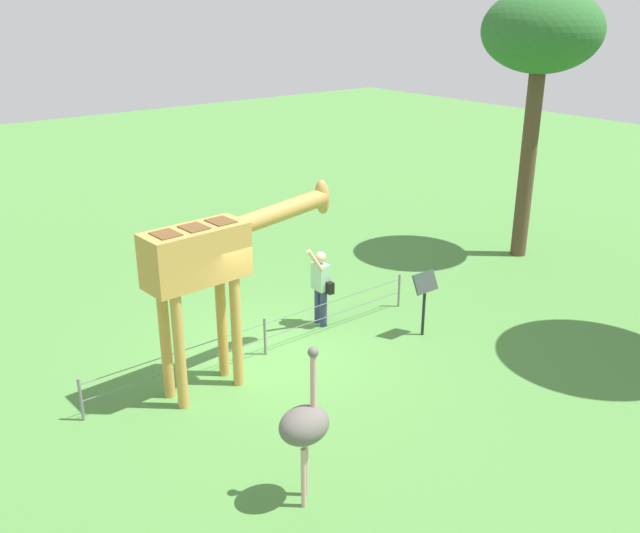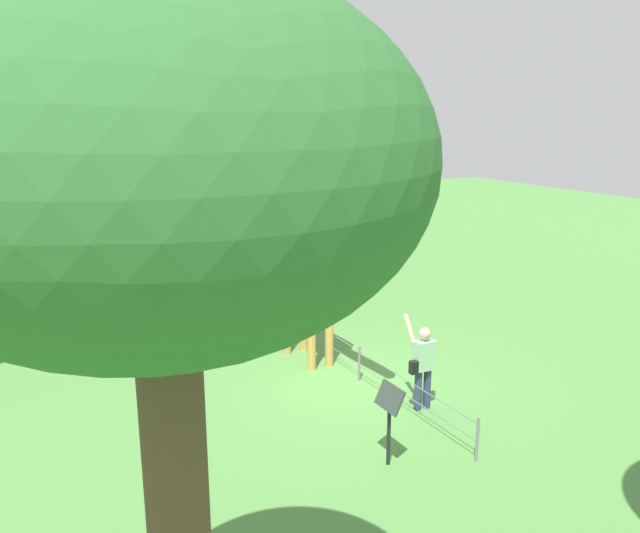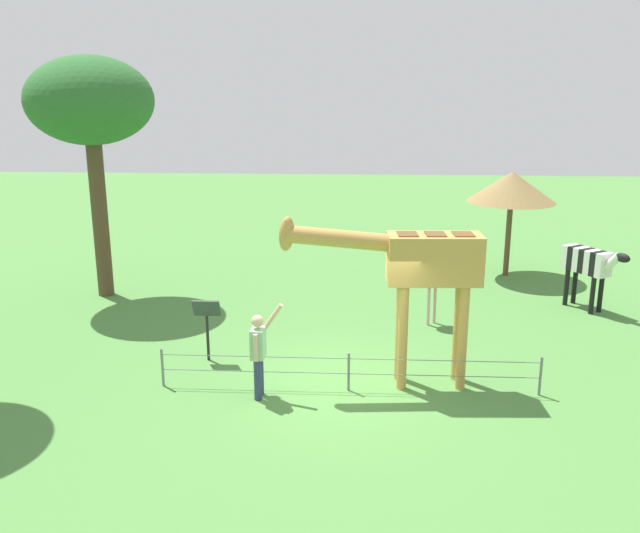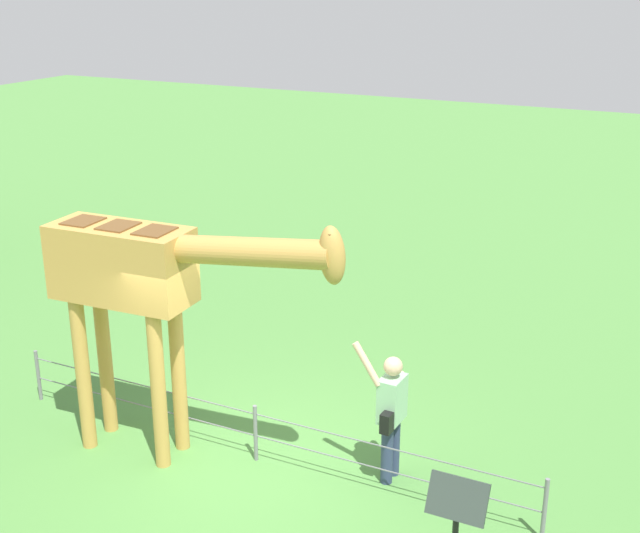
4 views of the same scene
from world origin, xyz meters
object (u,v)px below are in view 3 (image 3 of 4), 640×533
giraffe (417,268)px  info_sign (207,317)px  shade_hut_far (512,187)px  tree_east (90,104)px  zebra (588,265)px  ostrich (433,276)px  visitor (259,351)px

giraffe → info_sign: bearing=-12.1°
shade_hut_far → tree_east: size_ratio=0.49×
giraffe → zebra: bearing=-135.1°
ostrich → shade_hut_far: 5.28m
giraffe → ostrich: 3.56m
zebra → shade_hut_far: bearing=-66.2°
visitor → info_sign: visitor is taller
tree_east → shade_hut_far: bearing=-167.3°
giraffe → zebra: giraffe is taller
info_sign → giraffe: bearing=167.9°
giraffe → tree_east: (7.84, -5.15, 2.72)m
visitor → tree_east: bearing=-49.6°
shade_hut_far → giraffe: bearing=66.7°
visitor → shade_hut_far: size_ratio=0.57×
zebra → ostrich: size_ratio=0.75×
visitor → tree_east: 8.74m
zebra → info_sign: zebra is taller
giraffe → zebra: 6.65m
ostrich → shade_hut_far: shade_hut_far is taller
visitor → zebra: 9.22m
visitor → info_sign: size_ratio=1.33×
zebra → shade_hut_far: shade_hut_far is taller
shade_hut_far → ostrich: bearing=58.7°
shade_hut_far → info_sign: (7.44, 6.77, -1.67)m
zebra → info_sign: bearing=23.1°
visitor → tree_east: tree_east is taller
giraffe → info_sign: size_ratio=2.82×
visitor → ostrich: size_ratio=0.78×
zebra → shade_hut_far: (1.34, -3.03, 1.46)m
tree_east → info_sign: bearing=131.0°
giraffe → shade_hut_far: 8.35m
visitor → ostrich: ostrich is taller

